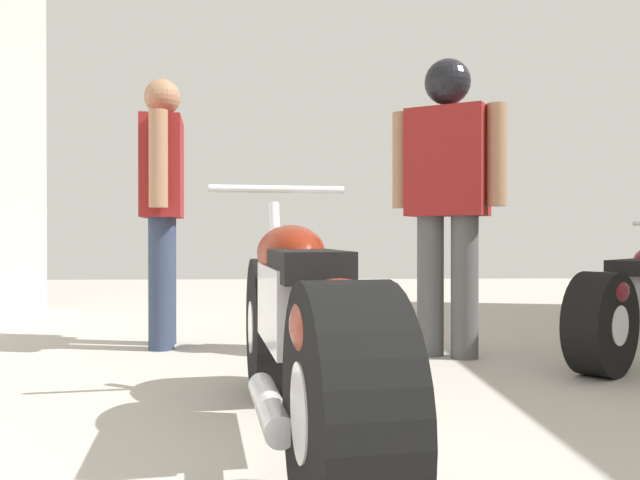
# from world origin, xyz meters

# --- Properties ---
(ground_plane) EXTENTS (14.93, 14.93, 0.00)m
(ground_plane) POSITION_xyz_m (0.00, 3.06, 0.00)
(ground_plane) COLOR #A8A399
(motorcycle_maroon_cruiser) EXTENTS (0.64, 2.01, 0.94)m
(motorcycle_maroon_cruiser) POSITION_xyz_m (-0.64, 2.30, 0.39)
(motorcycle_maroon_cruiser) COLOR black
(motorcycle_maroon_cruiser) RESTS_ON ground_plane
(mechanic_in_blue) EXTENTS (0.30, 0.69, 1.72)m
(mechanic_in_blue) POSITION_xyz_m (-1.51, 4.28, 0.97)
(mechanic_in_blue) COLOR #2D3851
(mechanic_in_blue) RESTS_ON ground_plane
(mechanic_with_helmet) EXTENTS (0.65, 0.45, 1.76)m
(mechanic_with_helmet) POSITION_xyz_m (0.24, 3.88, 1.05)
(mechanic_with_helmet) COLOR #4C4C4C
(mechanic_with_helmet) RESTS_ON ground_plane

